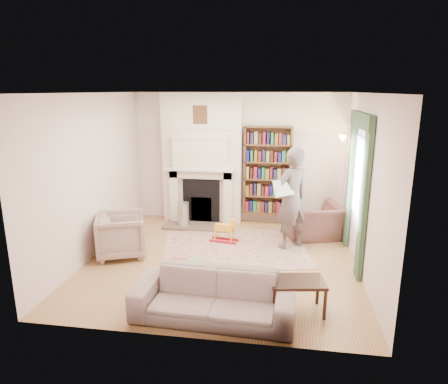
% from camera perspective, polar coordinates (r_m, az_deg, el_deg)
% --- Properties ---
extents(floor, '(4.50, 4.50, 0.00)m').
position_cam_1_polar(floor, '(6.97, -0.32, -9.71)').
color(floor, olive).
rests_on(floor, ground).
extents(ceiling, '(4.50, 4.50, 0.00)m').
position_cam_1_polar(ceiling, '(6.36, -0.36, 13.99)').
color(ceiling, white).
rests_on(ceiling, wall_back).
extents(wall_back, '(4.50, 0.00, 4.50)m').
position_cam_1_polar(wall_back, '(8.71, 2.02, 4.83)').
color(wall_back, silver).
rests_on(wall_back, floor).
extents(wall_front, '(4.50, 0.00, 4.50)m').
position_cam_1_polar(wall_front, '(4.40, -5.01, -4.85)').
color(wall_front, silver).
rests_on(wall_front, floor).
extents(wall_left, '(0.00, 4.50, 4.50)m').
position_cam_1_polar(wall_left, '(7.22, -18.27, 2.11)').
color(wall_left, silver).
rests_on(wall_left, floor).
extents(wall_right, '(0.00, 4.50, 4.50)m').
position_cam_1_polar(wall_right, '(6.56, 19.46, 0.83)').
color(wall_right, silver).
rests_on(wall_right, floor).
extents(fireplace, '(1.70, 0.58, 2.80)m').
position_cam_1_polar(fireplace, '(8.64, -3.10, 4.65)').
color(fireplace, silver).
rests_on(fireplace, floor).
extents(bookcase, '(1.00, 0.24, 1.85)m').
position_cam_1_polar(bookcase, '(8.57, 6.23, 3.07)').
color(bookcase, brown).
rests_on(bookcase, floor).
extents(window, '(0.02, 0.90, 1.30)m').
position_cam_1_polar(window, '(6.93, 18.79, 2.00)').
color(window, silver).
rests_on(window, wall_right).
extents(curtain_left, '(0.07, 0.32, 2.40)m').
position_cam_1_polar(curtain_left, '(6.31, 19.34, -1.55)').
color(curtain_left, '#2E462D').
rests_on(curtain_left, floor).
extents(curtain_right, '(0.07, 0.32, 2.40)m').
position_cam_1_polar(curtain_right, '(7.65, 17.53, 1.30)').
color(curtain_right, '#2E462D').
rests_on(curtain_right, floor).
extents(pelmet, '(0.09, 1.70, 0.24)m').
position_cam_1_polar(pelmet, '(6.80, 19.05, 9.70)').
color(pelmet, '#2E462D').
rests_on(pelmet, wall_right).
extents(wall_sconce, '(0.20, 0.24, 0.24)m').
position_cam_1_polar(wall_sconce, '(7.90, 16.27, 6.95)').
color(wall_sconce, gold).
rests_on(wall_sconce, wall_right).
extents(rug, '(2.99, 2.55, 0.01)m').
position_cam_1_polar(rug, '(7.44, 1.45, -8.04)').
color(rug, beige).
rests_on(rug, floor).
extents(armchair_reading, '(1.25, 1.16, 0.68)m').
position_cam_1_polar(armchair_reading, '(8.08, 12.60, -4.05)').
color(armchair_reading, brown).
rests_on(armchair_reading, floor).
extents(armchair_left, '(1.07, 1.06, 0.76)m').
position_cam_1_polar(armchair_left, '(7.26, -14.45, -5.96)').
color(armchair_left, '#BCB09B').
rests_on(armchair_left, floor).
extents(sofa, '(2.08, 0.88, 0.60)m').
position_cam_1_polar(sofa, '(5.25, -1.48, -14.64)').
color(sofa, '#AB9F8D').
rests_on(sofa, floor).
extents(man_reading, '(0.81, 0.79, 1.87)m').
position_cam_1_polar(man_reading, '(7.31, 9.62, -0.96)').
color(man_reading, '#584B46').
rests_on(man_reading, floor).
extents(newspaper, '(0.40, 0.37, 0.29)m').
position_cam_1_polar(newspaper, '(7.06, 8.50, 0.60)').
color(newspaper, silver).
rests_on(newspaper, man_reading).
extents(coffee_table, '(0.76, 0.56, 0.45)m').
position_cam_1_polar(coffee_table, '(5.48, 10.36, -14.40)').
color(coffee_table, black).
rests_on(coffee_table, floor).
extents(paraffin_heater, '(0.24, 0.24, 0.55)m').
position_cam_1_polar(paraffin_heater, '(8.49, -5.80, -3.31)').
color(paraffin_heater, '#B7B9C0').
rests_on(paraffin_heater, floor).
extents(rocking_horse, '(0.57, 0.30, 0.48)m').
position_cam_1_polar(rocking_horse, '(7.66, 0.01, -5.49)').
color(rocking_horse, yellow).
rests_on(rocking_horse, rug).
extents(board_game, '(0.46, 0.46, 0.03)m').
position_cam_1_polar(board_game, '(6.83, -4.49, -10.03)').
color(board_game, gold).
rests_on(board_game, rug).
extents(game_box_lid, '(0.28, 0.19, 0.05)m').
position_cam_1_polar(game_box_lid, '(6.87, -6.67, -9.85)').
color(game_box_lid, maroon).
rests_on(game_box_lid, rug).
extents(comic_annuals, '(0.29, 0.47, 0.02)m').
position_cam_1_polar(comic_annuals, '(6.58, 1.73, -11.04)').
color(comic_annuals, red).
rests_on(comic_annuals, rug).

